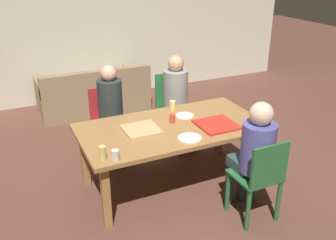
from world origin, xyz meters
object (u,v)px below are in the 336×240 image
object	(u,v)px
chair_1	(173,105)
drinking_glass_2	(172,118)
pizza_box_1	(217,125)
plate_1	(190,138)
drinking_glass_1	(115,155)
couch	(93,94)
drinking_glass_0	(173,106)
person_2	(254,150)
pizza_box_0	(141,129)
drinking_glass_3	(102,153)
plate_0	(185,116)
person_0	(112,107)
person_1	(177,95)
chair_0	(109,118)
chair_2	(260,178)
dining_table	(172,132)

from	to	relation	value
chair_1	drinking_glass_2	xyz separation A→B (m)	(-0.43, -0.89, 0.24)
pizza_box_1	plate_1	size ratio (longest dim) A/B	1.70
drinking_glass_1	couch	size ratio (longest dim) A/B	0.06
couch	drinking_glass_0	bearing A→B (deg)	-79.21
person_2	pizza_box_1	bearing A→B (deg)	92.73
pizza_box_0	drinking_glass_0	distance (m)	0.66
chair_1	drinking_glass_3	size ratio (longest dim) A/B	6.96
chair_1	couch	size ratio (longest dim) A/B	0.55
couch	plate_1	bearing A→B (deg)	-85.08
drinking_glass_1	drinking_glass_3	size ratio (longest dim) A/B	0.73
chair_1	drinking_glass_0	bearing A→B (deg)	-115.70
plate_1	drinking_glass_0	size ratio (longest dim) A/B	1.99
pizza_box_0	drinking_glass_3	size ratio (longest dim) A/B	2.62
drinking_glass_1	drinking_glass_2	size ratio (longest dim) A/B	1.01
pizza_box_1	plate_0	xyz separation A→B (m)	(-0.20, 0.38, -0.01)
drinking_glass_3	drinking_glass_1	bearing A→B (deg)	-26.39
person_0	person_2	xyz separation A→B (m)	(0.90, -1.65, 0.01)
person_1	drinking_glass_2	xyz separation A→B (m)	(-0.43, -0.75, 0.04)
person_1	drinking_glass_1	bearing A→B (deg)	-134.44
person_0	drinking_glass_2	distance (m)	0.88
pizza_box_1	couch	distance (m)	2.93
couch	person_0	bearing A→B (deg)	-96.50
pizza_box_0	couch	size ratio (longest dim) A/B	0.21
chair_1	drinking_glass_2	size ratio (longest dim) A/B	9.65
chair_0	drinking_glass_2	bearing A→B (deg)	-62.19
pizza_box_1	person_2	bearing A→B (deg)	-87.27
chair_1	plate_1	xyz separation A→B (m)	(-0.44, -1.33, 0.19)
chair_1	pizza_box_0	size ratio (longest dim) A/B	2.66
chair_2	pizza_box_1	xyz separation A→B (m)	(-0.03, 0.76, 0.25)
person_2	person_1	bearing A→B (deg)	90.00
person_1	drinking_glass_3	bearing A→B (deg)	-137.91
person_1	person_2	bearing A→B (deg)	-90.00
drinking_glass_0	drinking_glass_1	xyz separation A→B (m)	(-0.99, -0.86, -0.01)
chair_1	pizza_box_1	size ratio (longest dim) A/B	2.39
person_0	drinking_glass_1	world-z (taller)	person_0
person_1	drinking_glass_2	world-z (taller)	person_1
chair_0	couch	size ratio (longest dim) A/B	0.51
dining_table	person_2	bearing A→B (deg)	-59.81
person_1	person_2	size ratio (longest dim) A/B	1.02
drinking_glass_0	pizza_box_1	bearing A→B (deg)	-67.49
dining_table	chair_1	size ratio (longest dim) A/B	2.05
chair_1	plate_1	distance (m)	1.41
drinking_glass_3	couch	xyz separation A→B (m)	(0.67, 3.02, -0.52)
person_1	drinking_glass_3	world-z (taller)	person_1
plate_1	drinking_glass_3	world-z (taller)	drinking_glass_3
drinking_glass_2	drinking_glass_0	bearing A→B (deg)	63.96
drinking_glass_0	couch	size ratio (longest dim) A/B	0.07
person_0	pizza_box_0	xyz separation A→B (m)	(0.08, -0.79, 0.02)
chair_0	person_1	xyz separation A→B (m)	(0.90, -0.14, 0.22)
drinking_glass_1	pizza_box_1	bearing A→B (deg)	11.82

